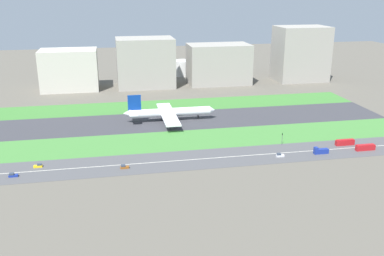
# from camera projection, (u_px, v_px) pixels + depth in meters

# --- Properties ---
(ground_plane) EXTENTS (800.00, 800.00, 0.00)m
(ground_plane) POSITION_uv_depth(u_px,v_px,m) (190.00, 120.00, 302.98)
(ground_plane) COLOR #5B564C
(runway) EXTENTS (280.00, 46.00, 0.10)m
(runway) POSITION_uv_depth(u_px,v_px,m) (190.00, 120.00, 302.97)
(runway) COLOR #38383D
(runway) RESTS_ON ground_plane
(grass_median_north) EXTENTS (280.00, 36.00, 0.10)m
(grass_median_north) POSITION_uv_depth(u_px,v_px,m) (180.00, 105.00, 341.20)
(grass_median_north) COLOR #3D7A33
(grass_median_north) RESTS_ON ground_plane
(grass_median_south) EXTENTS (280.00, 36.00, 0.10)m
(grass_median_south) POSITION_uv_depth(u_px,v_px,m) (202.00, 139.00, 264.74)
(grass_median_south) COLOR #427F38
(grass_median_south) RESTS_ON ground_plane
(highway) EXTENTS (280.00, 28.00, 0.10)m
(highway) POSITION_uv_depth(u_px,v_px,m) (214.00, 158.00, 234.90)
(highway) COLOR #4C4C4F
(highway) RESTS_ON ground_plane
(highway_centerline) EXTENTS (266.00, 0.50, 0.01)m
(highway_centerline) POSITION_uv_depth(u_px,v_px,m) (214.00, 158.00, 234.88)
(highway_centerline) COLOR silver
(highway_centerline) RESTS_ON highway
(airliner) EXTENTS (65.00, 56.00, 19.70)m
(airliner) POSITION_uv_depth(u_px,v_px,m) (168.00, 112.00, 298.29)
(airliner) COLOR white
(airliner) RESTS_ON runway
(car_1) EXTENTS (4.40, 1.80, 2.00)m
(car_1) POSITION_uv_depth(u_px,v_px,m) (280.00, 155.00, 236.47)
(car_1) COLOR silver
(car_1) RESTS_ON highway
(truck_0) EXTENTS (8.40, 2.50, 4.00)m
(truck_0) POSITION_uv_depth(u_px,v_px,m) (321.00, 151.00, 240.61)
(truck_0) COLOR navy
(truck_0) RESTS_ON highway
(car_3) EXTENTS (4.40, 1.80, 2.00)m
(car_3) POSITION_uv_depth(u_px,v_px,m) (38.00, 166.00, 222.53)
(car_3) COLOR yellow
(car_3) RESTS_ON highway
(car_0) EXTENTS (4.40, 1.80, 2.00)m
(car_0) POSITION_uv_depth(u_px,v_px,m) (124.00, 167.00, 221.11)
(car_0) COLOR brown
(car_0) RESTS_ON highway
(car_2) EXTENTS (4.40, 1.80, 2.00)m
(car_2) POSITION_uv_depth(u_px,v_px,m) (13.00, 175.00, 211.29)
(car_2) COLOR navy
(car_2) RESTS_ON highway
(bus_1) EXTENTS (11.60, 2.50, 3.50)m
(bus_1) POSITION_uv_depth(u_px,v_px,m) (345.00, 142.00, 253.59)
(bus_1) COLOR #B2191E
(bus_1) RESTS_ON highway
(bus_0) EXTENTS (11.60, 2.50, 3.50)m
(bus_0) POSITION_uv_depth(u_px,v_px,m) (365.00, 147.00, 245.55)
(bus_0) COLOR #B2191E
(bus_0) RESTS_ON highway
(traffic_light) EXTENTS (0.36, 0.50, 7.20)m
(traffic_light) POSITION_uv_depth(u_px,v_px,m) (282.00, 138.00, 253.73)
(traffic_light) COLOR #4C4C51
(traffic_light) RESTS_ON highway
(terminal_building) EXTENTS (50.46, 32.71, 36.53)m
(terminal_building) POSITION_uv_depth(u_px,v_px,m) (69.00, 70.00, 387.38)
(terminal_building) COLOR beige
(terminal_building) RESTS_ON ground_plane
(hangar_building) EXTENTS (52.63, 36.22, 45.35)m
(hangar_building) POSITION_uv_depth(u_px,v_px,m) (145.00, 63.00, 398.43)
(hangar_building) COLOR #9E998E
(hangar_building) RESTS_ON ground_plane
(office_tower) EXTENTS (58.78, 34.42, 37.98)m
(office_tower) POSITION_uv_depth(u_px,v_px,m) (219.00, 64.00, 412.27)
(office_tower) COLOR #9E998E
(office_tower) RESTS_ON ground_plane
(cargo_warehouse) EXTENTS (49.70, 35.36, 53.33)m
(cargo_warehouse) POSITION_uv_depth(u_px,v_px,m) (301.00, 54.00, 425.00)
(cargo_warehouse) COLOR #9E998E
(cargo_warehouse) RESTS_ON ground_plane
(fuel_tank_west) EXTENTS (21.21, 21.21, 16.10)m
(fuel_tank_west) POSITION_uv_depth(u_px,v_px,m) (184.00, 68.00, 452.89)
(fuel_tank_west) COLOR silver
(fuel_tank_west) RESTS_ON ground_plane
(fuel_tank_centre) EXTENTS (24.36, 24.36, 16.03)m
(fuel_tank_centre) POSITION_uv_depth(u_px,v_px,m) (209.00, 67.00, 457.84)
(fuel_tank_centre) COLOR silver
(fuel_tank_centre) RESTS_ON ground_plane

